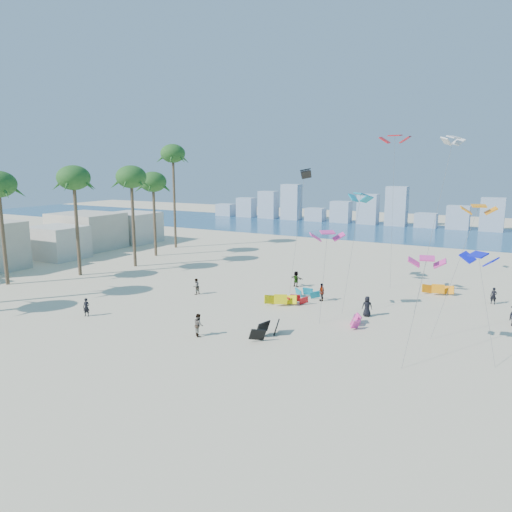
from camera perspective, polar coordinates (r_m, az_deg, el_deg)
The scene contains 10 objects.
ground at distance 35.68m, azimuth -17.10°, elevation -10.96°, with size 220.00×220.00×0.00m, color beige.
ocean at distance 98.71m, azimuth 14.21°, elevation 2.95°, with size 220.00×220.00×0.00m, color navy.
kitesurfer_near at distance 44.20m, azimuth -19.54°, elevation -5.77°, with size 0.59×0.38×1.60m, color black.
kitesurfer_mid at distance 37.32m, azimuth -6.85°, elevation -8.13°, with size 0.85×0.66×1.75m, color gray.
kitesurfers_far at distance 46.21m, azimuth 11.70°, elevation -4.57°, with size 29.46×11.30×1.81m.
grounded_kites at distance 43.92m, azimuth 8.34°, elevation -5.81°, with size 15.79×21.63×1.05m.
flying_kites at distance 45.69m, azimuth 16.69°, elevation 7.61°, with size 28.85×24.07×16.60m.
palm_row at distance 60.04m, azimuth -21.07°, elevation 8.51°, with size 9.48×44.80×16.08m.
beachfront_buildings at distance 73.21m, azimuth -24.12°, elevation 1.80°, with size 11.50×43.00×6.00m.
distant_skyline at distance 108.29m, azimuth 15.02°, elevation 5.22°, with size 85.00×3.00×8.40m.
Camera 1 is at (24.19, -22.82, 12.94)m, focal length 33.61 mm.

